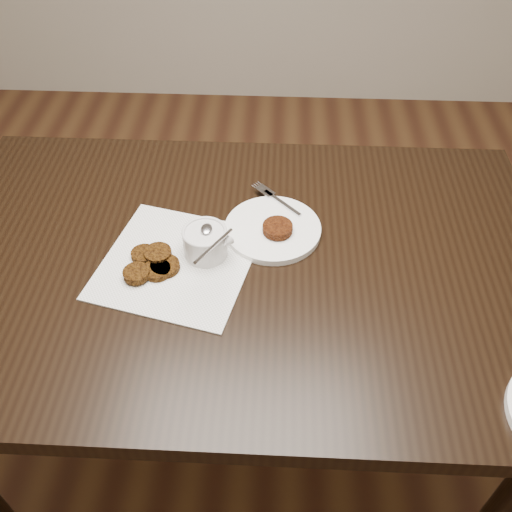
% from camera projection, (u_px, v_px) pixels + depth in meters
% --- Properties ---
extents(floor, '(4.00, 4.00, 0.00)m').
position_uv_depth(floor, '(242.00, 444.00, 1.64)').
color(floor, brown).
rests_on(floor, ground).
extents(table, '(1.27, 0.82, 0.75)m').
position_uv_depth(table, '(242.00, 363.00, 1.39)').
color(table, black).
rests_on(table, floor).
extents(napkin, '(0.35, 0.35, 0.00)m').
position_uv_depth(napkin, '(177.00, 263.00, 1.11)').
color(napkin, white).
rests_on(napkin, table).
extents(sauce_ramekin, '(0.12, 0.12, 0.12)m').
position_uv_depth(sauce_ramekin, '(204.00, 231.00, 1.09)').
color(sauce_ramekin, silver).
rests_on(sauce_ramekin, napkin).
extents(patty_cluster, '(0.24, 0.24, 0.02)m').
position_uv_depth(patty_cluster, '(152.00, 262.00, 1.10)').
color(patty_cluster, '#5D360C').
rests_on(patty_cluster, napkin).
extents(plate_with_patty, '(0.29, 0.29, 0.03)m').
position_uv_depth(plate_with_patty, '(273.00, 227.00, 1.17)').
color(plate_with_patty, white).
rests_on(plate_with_patty, table).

